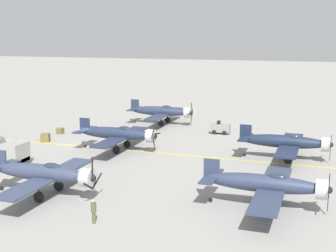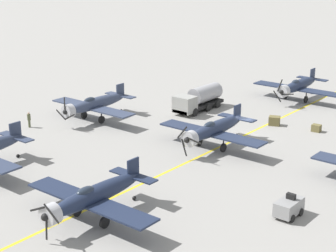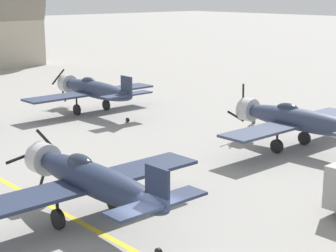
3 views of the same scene
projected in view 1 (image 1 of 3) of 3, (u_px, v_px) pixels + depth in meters
The scene contains 11 objects.
ground_plane at pixel (83, 146), 57.35m from camera, with size 400.00×400.00×0.00m, color gray.
taxiway_stripe at pixel (83, 146), 57.35m from camera, with size 0.30×160.00×0.01m, color yellow.
airplane_far_center at pixel (287, 142), 50.82m from camera, with size 12.00×9.98×3.65m.
airplane_mid_right at pixel (45, 173), 39.36m from camera, with size 12.00×9.98×3.80m.
airplane_mid_center at pixel (119, 134), 54.97m from camera, with size 12.00×9.98×3.65m.
airplane_mid_left at pixel (162, 111), 70.98m from camera, with size 12.00×9.98×3.65m.
airplane_far_right at pixel (267, 184), 36.48m from camera, with size 12.00×9.98×3.65m.
tow_tractor at pixel (220, 128), 64.60m from camera, with size 1.57×2.60×1.79m.
ground_crew_walking at pixel (94, 210), 33.81m from camera, with size 0.39×0.39×1.80m.
supply_crate_by_tanker at pixel (45, 138), 59.83m from camera, with size 1.26×1.05×1.05m, color brown.
supply_crate_mid_lane at pixel (60, 131), 64.61m from camera, with size 0.96×0.80×0.80m, color brown.
Camera 1 is at (49.29, 28.16, 13.49)m, focal length 50.00 mm.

